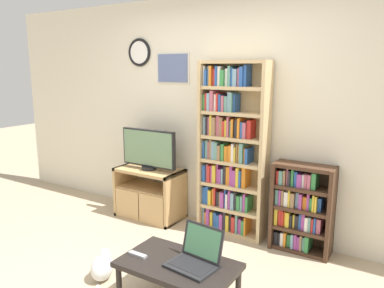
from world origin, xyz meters
TOP-DOWN VIEW (x-y plane):
  - wall_back at (-0.01, 1.68)m, footprint 6.61×0.09m
  - tv_stand at (-0.81, 1.39)m, footprint 0.81×0.45m
  - television at (-0.80, 1.38)m, footprint 0.75×0.18m
  - bookshelf_tall at (0.21, 1.53)m, footprint 0.76×0.24m
  - bookshelf_short at (1.00, 1.52)m, footprint 0.59×0.26m
  - coffee_table at (0.49, 0.08)m, footprint 0.88×0.53m
  - laptop at (0.62, 0.13)m, footprint 0.38×0.34m
  - remote_near_laptop at (0.17, 0.00)m, footprint 0.16×0.05m
  - cat at (-0.29, 0.07)m, footprint 0.36×0.45m

SIDE VIEW (x-z plane):
  - cat at x=-0.29m, z-range -0.02..0.24m
  - tv_stand at x=-0.81m, z-range 0.00..0.62m
  - coffee_table at x=0.49m, z-range 0.15..0.53m
  - remote_near_laptop at x=0.17m, z-range 0.38..0.40m
  - bookshelf_short at x=1.00m, z-range 0.00..0.89m
  - laptop at x=0.62m, z-range 0.31..0.59m
  - television at x=-0.80m, z-range 0.62..1.10m
  - bookshelf_tall at x=0.21m, z-range -0.03..1.87m
  - wall_back at x=-0.01m, z-range 0.01..2.61m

